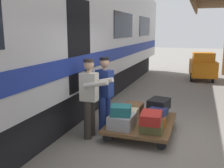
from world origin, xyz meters
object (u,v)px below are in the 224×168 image
at_px(suitcase_navy_fabric, 157,112).
at_px(suitcase_olive_duffel, 151,126).
at_px(suitcase_gray_aluminum, 122,121).
at_px(suitcase_black_hardshell, 159,104).
at_px(luggage_cart, 141,123).
at_px(suitcase_orange_carryall, 155,119).
at_px(train_car, 23,40).
at_px(suitcase_brown_leather, 133,109).
at_px(baggage_tug, 203,67).
at_px(suitcase_cream_canvas, 128,115).
at_px(porter_by_door, 90,96).
at_px(porter_in_overalls, 104,92).
at_px(suitcase_red_plastic, 151,118).
at_px(suitcase_slate_roller, 159,113).
at_px(suitcase_teal_softside, 121,110).

bearing_deg(suitcase_navy_fabric, suitcase_olive_duffel, 87.61).
distance_m(suitcase_gray_aluminum, suitcase_black_hardshell, 1.15).
distance_m(luggage_cart, suitcase_navy_fabric, 0.44).
relative_size(suitcase_orange_carryall, suitcase_gray_aluminum, 0.86).
bearing_deg(train_car, suitcase_brown_leather, -164.42).
bearing_deg(suitcase_black_hardshell, suitcase_brown_leather, -1.97).
bearing_deg(baggage_tug, suitcase_cream_canvas, 77.42).
bearing_deg(suitcase_black_hardshell, suitcase_navy_fabric, 93.28).
relative_size(suitcase_brown_leather, porter_by_door, 0.27).
relative_size(suitcase_black_hardshell, porter_in_overalls, 0.32).
bearing_deg(suitcase_cream_canvas, porter_by_door, 41.20).
height_order(suitcase_black_hardshell, porter_by_door, porter_by_door).
height_order(luggage_cart, suitcase_black_hardshell, suitcase_black_hardshell).
bearing_deg(train_car, suitcase_red_plastic, 174.72).
distance_m(train_car, suitcase_olive_duffel, 3.62).
distance_m(suitcase_slate_roller, suitcase_orange_carryall, 0.49).
relative_size(train_car, suitcase_olive_duffel, 40.70).
bearing_deg(suitcase_olive_duffel, suitcase_teal_softside, 3.29).
height_order(luggage_cart, suitcase_slate_roller, suitcase_slate_roller).
height_order(suitcase_orange_carryall, suitcase_navy_fabric, suitcase_navy_fabric).
xyz_separation_m(train_car, suitcase_teal_softside, (-2.55, 0.30, -1.41)).
distance_m(luggage_cart, suitcase_orange_carryall, 0.34).
relative_size(train_car, suitcase_black_hardshell, 35.74).
xyz_separation_m(suitcase_olive_duffel, suitcase_teal_softside, (0.64, 0.04, 0.28)).
bearing_deg(suitcase_cream_canvas, suitcase_brown_leather, -90.00).
relative_size(suitcase_olive_duffel, suitcase_navy_fabric, 1.10).
bearing_deg(suitcase_orange_carryall, suitcase_olive_duffel, 90.00).
height_order(suitcase_navy_fabric, porter_in_overalls, porter_in_overalls).
bearing_deg(suitcase_brown_leather, suitcase_slate_roller, 180.00).
xyz_separation_m(suitcase_navy_fabric, baggage_tug, (-0.95, -7.13, 0.11)).
height_order(suitcase_red_plastic, suitcase_teal_softside, suitcase_teal_softside).
bearing_deg(suitcase_gray_aluminum, suitcase_cream_canvas, -90.00).
bearing_deg(porter_in_overalls, suitcase_red_plastic, 161.34).
relative_size(suitcase_black_hardshell, suitcase_teal_softside, 1.34).
xyz_separation_m(luggage_cart, suitcase_orange_carryall, (-0.31, 0.00, 0.13)).
xyz_separation_m(suitcase_teal_softside, porter_by_door, (0.66, 0.07, 0.27)).
bearing_deg(porter_by_door, suitcase_cream_canvas, -138.80).
relative_size(suitcase_gray_aluminum, porter_by_door, 0.34).
height_order(suitcase_gray_aluminum, porter_by_door, porter_by_door).
relative_size(suitcase_cream_canvas, suitcase_red_plastic, 1.11).
height_order(suitcase_gray_aluminum, suitcase_teal_softside, suitcase_teal_softside).
height_order(train_car, suitcase_teal_softside, train_car).
bearing_deg(suitcase_teal_softside, suitcase_navy_fabric, -140.25).
distance_m(suitcase_cream_canvas, baggage_tug, 7.34).
bearing_deg(luggage_cart, suitcase_black_hardshell, -123.41).
relative_size(suitcase_slate_roller, suitcase_red_plastic, 0.89).
bearing_deg(suitcase_black_hardshell, suitcase_gray_aluminum, 57.01).
bearing_deg(suitcase_teal_softside, suitcase_black_hardshell, -122.58).
relative_size(suitcase_orange_carryall, suitcase_olive_duffel, 1.04).
bearing_deg(porter_by_door, suitcase_red_plastic, -176.77).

